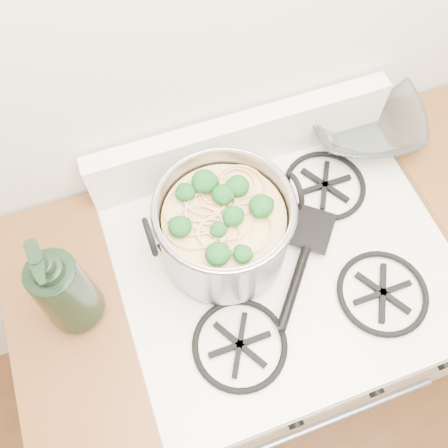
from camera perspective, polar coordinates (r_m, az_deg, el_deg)
The scene contains 6 objects.
gas_range at distance 1.60m, azimuth 5.24°, elevation -10.95°, with size 0.76×0.66×0.92m.
counter_left at distance 1.57m, azimuth -12.78°, elevation -16.38°, with size 0.25×0.65×0.92m.
stock_pot at distance 1.07m, azimuth 0.00°, elevation -0.52°, with size 0.32×0.29×0.20m.
spatula at distance 1.18m, azimuth 10.13°, elevation -0.41°, with size 0.29×0.31×0.02m, color black, non-canonical shape.
glass_bowl at distance 1.37m, azimuth 15.48°, elevation 10.99°, with size 0.12×0.12×0.03m, color white.
bottle at distance 1.00m, azimuth -18.26°, elevation -6.67°, with size 0.12×0.12×0.31m, color black.
Camera 1 is at (-0.29, 0.88, 1.96)m, focal length 40.00 mm.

